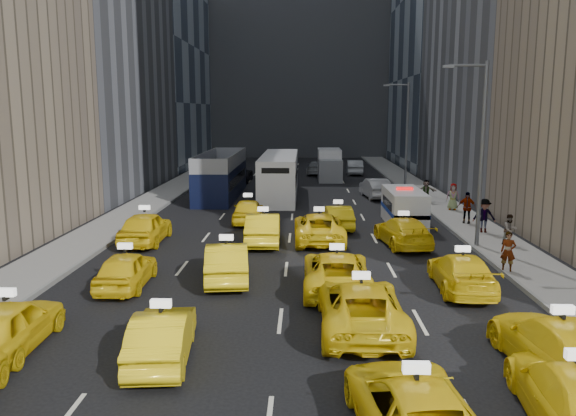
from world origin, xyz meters
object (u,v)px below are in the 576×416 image
object	(u,v)px
city_bus	(280,176)
box_truck	(329,165)
double_decker	(221,175)
nypd_van	(404,208)
taxi_3	(575,396)
taxi_2	(415,409)
pedestrian_0	(508,251)

from	to	relation	value
city_bus	box_truck	xyz separation A→B (m)	(4.43, 11.31, -0.20)
double_decker	box_truck	xyz separation A→B (m)	(9.02, 11.47, -0.25)
double_decker	nypd_van	bearing A→B (deg)	-35.81
taxi_3	taxi_2	bearing A→B (deg)	15.44
double_decker	city_bus	bearing A→B (deg)	6.85
taxi_3	pedestrian_0	bearing A→B (deg)	-96.79
double_decker	pedestrian_0	distance (m)	25.75
nypd_van	city_bus	size ratio (longest dim) A/B	0.41
city_bus	pedestrian_0	distance (m)	23.53
taxi_2	double_decker	world-z (taller)	double_decker
box_truck	city_bus	bearing A→B (deg)	-112.91
taxi_2	taxi_3	bearing A→B (deg)	-177.28
taxi_2	pedestrian_0	distance (m)	13.58
double_decker	city_bus	size ratio (longest dim) A/B	0.92
nypd_van	box_truck	world-z (taller)	box_truck
taxi_2	taxi_3	xyz separation A→B (m)	(3.50, 0.57, 0.04)
double_decker	box_truck	size ratio (longest dim) A/B	1.84
double_decker	taxi_2	bearing A→B (deg)	-70.28
taxi_3	box_truck	bearing A→B (deg)	-79.49
taxi_2	nypd_van	world-z (taller)	nypd_van
taxi_2	box_truck	bearing A→B (deg)	-96.76
nypd_van	pedestrian_0	size ratio (longest dim) A/B	3.28
double_decker	pedestrian_0	bearing A→B (deg)	-49.64
taxi_2	pedestrian_0	xyz separation A→B (m)	(6.17, 12.09, 0.29)
taxi_2	nypd_van	xyz separation A→B (m)	(3.67, 22.34, 0.33)
pedestrian_0	nypd_van	bearing A→B (deg)	125.17
nypd_van	double_decker	size ratio (longest dim) A/B	0.45
pedestrian_0	double_decker	bearing A→B (deg)	147.01
city_bus	pedestrian_0	size ratio (longest dim) A/B	7.96
nypd_van	double_decker	bearing A→B (deg)	144.78
taxi_2	city_bus	distance (m)	33.47
taxi_3	city_bus	world-z (taller)	city_bus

